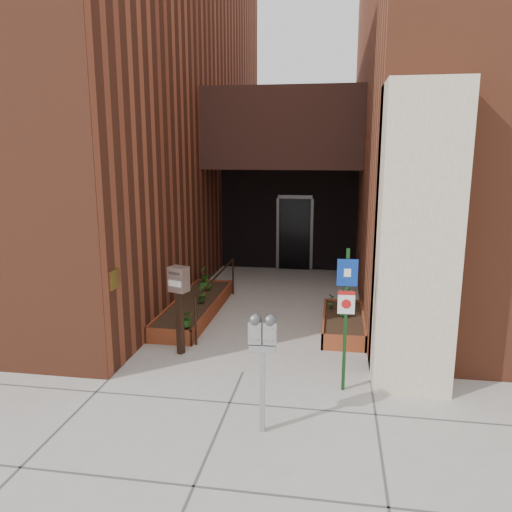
% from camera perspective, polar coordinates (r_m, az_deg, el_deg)
% --- Properties ---
extents(ground, '(80.00, 80.00, 0.00)m').
position_cam_1_polar(ground, '(8.17, -1.53, -13.15)').
color(ground, '#9E9991').
rests_on(ground, ground).
extents(architecture, '(20.00, 14.60, 10.00)m').
position_cam_1_polar(architecture, '(14.33, 2.98, 18.02)').
color(architecture, brown).
rests_on(architecture, ground).
extents(planter_left, '(0.90, 3.60, 0.30)m').
position_cam_1_polar(planter_left, '(10.91, -6.94, -5.91)').
color(planter_left, brown).
rests_on(planter_left, ground).
extents(planter_right, '(0.80, 2.20, 0.30)m').
position_cam_1_polar(planter_right, '(10.04, 9.95, -7.62)').
color(planter_right, brown).
rests_on(planter_right, ground).
extents(handrail, '(0.04, 3.34, 0.90)m').
position_cam_1_polar(handrail, '(10.57, -4.49, -2.99)').
color(handrail, black).
rests_on(handrail, ground).
extents(parking_meter, '(0.35, 0.17, 1.55)m').
position_cam_1_polar(parking_meter, '(6.13, 0.75, -9.71)').
color(parking_meter, '#9A999C').
rests_on(parking_meter, ground).
extents(sign_post, '(0.29, 0.07, 2.13)m').
position_cam_1_polar(sign_post, '(7.25, 10.26, -5.55)').
color(sign_post, '#133513').
rests_on(sign_post, ground).
extents(payment_dropbox, '(0.37, 0.32, 1.55)m').
position_cam_1_polar(payment_dropbox, '(8.59, -8.78, -4.03)').
color(payment_dropbox, black).
rests_on(payment_dropbox, ground).
extents(shrub_left_a, '(0.34, 0.34, 0.33)m').
position_cam_1_polar(shrub_left_a, '(9.27, -7.94, -7.04)').
color(shrub_left_a, '#215A19').
rests_on(shrub_left_a, planter_left).
extents(shrub_left_b, '(0.29, 0.29, 0.40)m').
position_cam_1_polar(shrub_left_b, '(10.73, -6.26, -4.15)').
color(shrub_left_b, '#265317').
rests_on(shrub_left_b, planter_left).
extents(shrub_left_c, '(0.28, 0.28, 0.35)m').
position_cam_1_polar(shrub_left_c, '(11.67, -5.59, -2.94)').
color(shrub_left_c, '#295F1B').
rests_on(shrub_left_c, planter_left).
extents(shrub_left_d, '(0.26, 0.26, 0.39)m').
position_cam_1_polar(shrub_left_d, '(12.36, -6.03, -2.02)').
color(shrub_left_d, '#205C1A').
rests_on(shrub_left_d, planter_left).
extents(shrub_right_a, '(0.27, 0.27, 0.35)m').
position_cam_1_polar(shrub_right_a, '(9.92, 9.99, -5.77)').
color(shrub_right_a, '#215D1A').
rests_on(shrub_right_a, planter_right).
extents(shrub_right_b, '(0.22, 0.22, 0.30)m').
position_cam_1_polar(shrub_right_b, '(10.40, 8.60, -5.03)').
color(shrub_right_b, '#255418').
rests_on(shrub_right_b, planter_right).
extents(shrub_right_c, '(0.35, 0.35, 0.35)m').
position_cam_1_polar(shrub_right_c, '(10.79, 10.73, -4.33)').
color(shrub_right_c, '#225117').
rests_on(shrub_right_c, planter_right).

